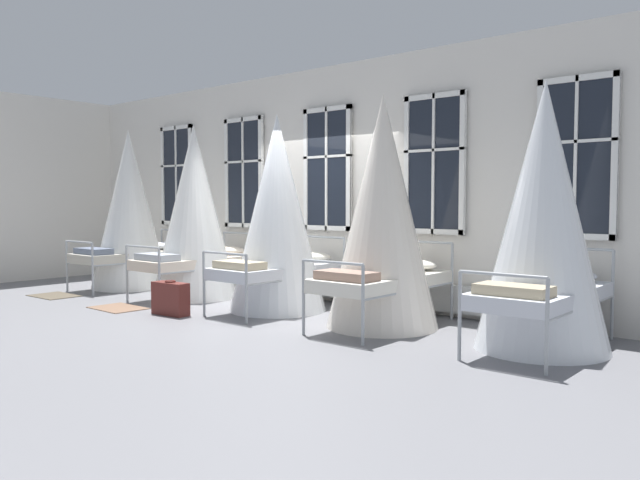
# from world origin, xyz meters

# --- Properties ---
(ground) EXTENTS (22.44, 22.44, 0.00)m
(ground) POSITION_xyz_m (0.00, 0.00, 0.00)
(ground) COLOR slate
(back_wall_with_windows) EXTENTS (12.22, 0.10, 3.57)m
(back_wall_with_windows) POSITION_xyz_m (0.00, 1.09, 1.78)
(back_wall_with_windows) COLOR silver
(back_wall_with_windows) RESTS_ON ground
(window_bank) EXTENTS (8.30, 0.10, 2.88)m
(window_bank) POSITION_xyz_m (-0.00, 0.97, 1.13)
(window_bank) COLOR black
(window_bank) RESTS_ON ground
(cot_first) EXTENTS (1.36, 1.97, 2.78)m
(cot_first) POSITION_xyz_m (-3.66, -0.07, 1.34)
(cot_first) COLOR #9EA3A8
(cot_first) RESTS_ON ground
(cot_second) EXTENTS (1.36, 1.98, 2.74)m
(cot_second) POSITION_xyz_m (-1.85, -0.07, 1.32)
(cot_second) COLOR #9EA3A8
(cot_second) RESTS_ON ground
(cot_third) EXTENTS (1.36, 1.98, 2.74)m
(cot_third) POSITION_xyz_m (0.00, -0.10, 1.32)
(cot_third) COLOR #9EA3A8
(cot_third) RESTS_ON ground
(cot_fourth) EXTENTS (1.36, 1.97, 2.81)m
(cot_fourth) POSITION_xyz_m (1.81, -0.15, 1.35)
(cot_fourth) COLOR #9EA3A8
(cot_fourth) RESTS_ON ground
(cot_fifth) EXTENTS (1.36, 1.97, 2.75)m
(cot_fifth) POSITION_xyz_m (3.73, -0.06, 1.33)
(cot_fifth) COLOR #9EA3A8
(cot_fifth) RESTS_ON ground
(rug_first) EXTENTS (0.81, 0.57, 0.01)m
(rug_first) POSITION_xyz_m (-3.69, -1.47, 0.01)
(rug_first) COLOR brown
(rug_first) RESTS_ON ground
(rug_second) EXTENTS (0.81, 0.58, 0.01)m
(rug_second) POSITION_xyz_m (-1.85, -1.47, 0.01)
(rug_second) COLOR brown
(rug_second) RESTS_ON ground
(suitcase_dark) EXTENTS (0.57, 0.24, 0.47)m
(suitcase_dark) POSITION_xyz_m (-0.83, -1.31, 0.22)
(suitcase_dark) COLOR #5B231E
(suitcase_dark) RESTS_ON ground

